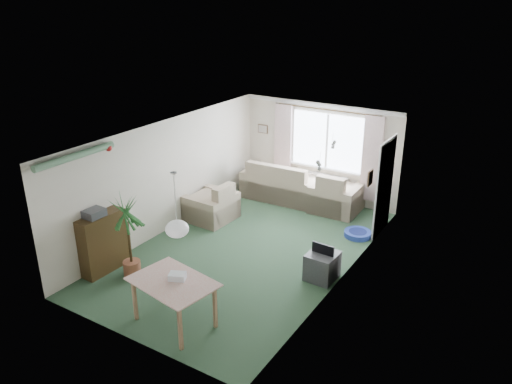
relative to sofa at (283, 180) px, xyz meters
The scene contains 25 objects.
ground 2.88m from the sofa, 75.39° to the right, with size 6.50×6.50×0.00m, color #2B4830.
window 1.45m from the sofa, 27.63° to the left, with size 1.80×0.03×1.30m, color white.
curtain_rod 2.05m from the sofa, 23.57° to the left, with size 2.60×0.03×0.03m, color black.
curtain_left 0.90m from the sofa, 121.52° to the left, with size 0.45×0.08×2.00m, color beige.
curtain_right 2.24m from the sofa, 10.42° to the left, with size 0.45×0.08×2.00m, color beige.
radiator 1.02m from the sofa, 25.63° to the left, with size 1.20×0.10×0.55m, color white.
doorway 2.80m from the sofa, 11.51° to the right, with size 0.03×0.95×2.00m, color black.
pendant_lamp 5.23m from the sofa, 79.71° to the right, with size 0.36×0.36×0.36m, color white.
tinsel_garland 5.49m from the sofa, 103.40° to the right, with size 1.60×1.60×0.12m, color #196626.
bauble_cluster_a 3.24m from the sofa, 42.53° to the right, with size 0.20×0.20×0.20m, color silver.
bauble_cluster_b 4.20m from the sofa, 52.78° to the right, with size 0.20×0.20×0.20m, color silver.
wall_picture_back 1.46m from the sofa, 151.47° to the left, with size 0.28×0.03×0.22m, color brown.
wall_picture_right 3.29m from the sofa, 29.89° to the right, with size 0.03×0.24×0.30m, color brown.
sofa is the anchor object (origin of this frame).
armchair_corner 1.43m from the sofa, ahead, with size 1.08×1.02×0.97m, color #C4AD94.
armchair_left 2.10m from the sofa, 111.92° to the right, with size 0.99×0.94×0.89m, color beige.
coffee_table 1.34m from the sofa, ahead, with size 1.01×0.56×0.46m, color black.
photo_frame 1.40m from the sofa, ahead, with size 0.12×0.02×0.16m, color #54322B.
bookshelf 4.91m from the sofa, 103.22° to the right, with size 0.31×0.92×1.12m, color black.
hifi_box 5.06m from the sofa, 103.09° to the right, with size 0.28×0.35×0.14m, color #3C3C42.
houseplant 4.71m from the sofa, 96.82° to the right, with size 0.67×0.67×1.57m, color #216134.
dining_table 5.45m from the sofa, 79.10° to the right, with size 1.18×0.79×0.74m, color tan.
gift_box 5.38m from the sofa, 78.69° to the right, with size 0.25×0.18×0.12m, color white.
tv_cube 3.82m from the sofa, 50.64° to the right, with size 0.50×0.55×0.50m, color #343338.
pet_bed 2.62m from the sofa, 23.46° to the right, with size 0.57×0.57×0.11m, color navy.
Camera 1 is at (4.78, -7.44, 4.82)m, focal length 35.00 mm.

